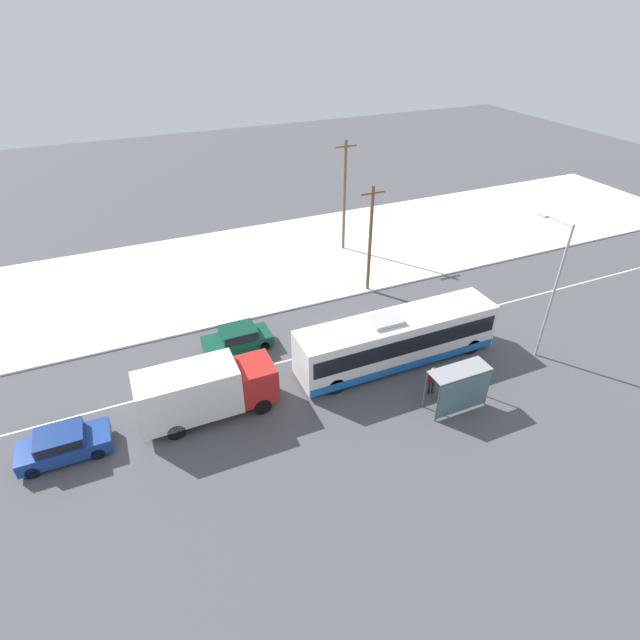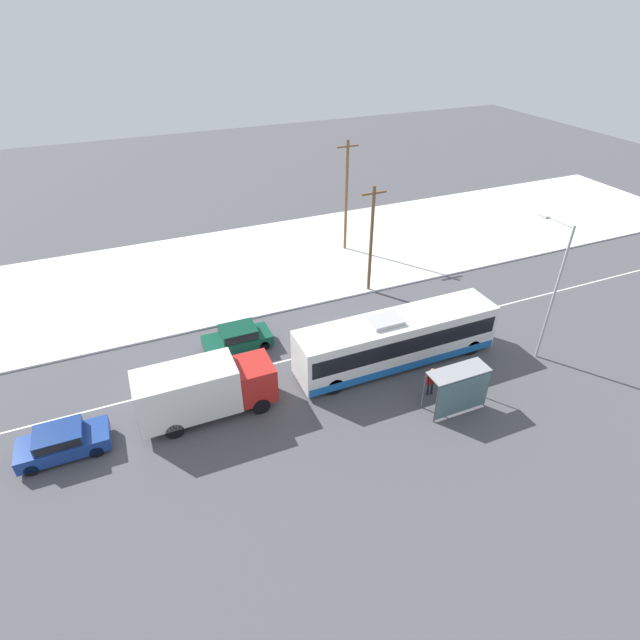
{
  "view_description": "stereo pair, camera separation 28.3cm",
  "coord_description": "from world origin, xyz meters",
  "px_view_note": "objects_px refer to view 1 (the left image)",
  "views": [
    {
      "loc": [
        -11.46,
        -22.18,
        18.29
      ],
      "look_at": [
        -1.23,
        1.29,
        1.4
      ],
      "focal_mm": 28.0,
      "sensor_mm": 36.0,
      "label": 1
    },
    {
      "loc": [
        -11.2,
        -22.29,
        18.29
      ],
      "look_at": [
        -1.23,
        1.29,
        1.4
      ],
      "focal_mm": 28.0,
      "sensor_mm": 36.0,
      "label": 2
    }
  ],
  "objects_px": {
    "streetlamp": "(552,276)",
    "sedan_car": "(238,338)",
    "parked_car_near_truck": "(63,443)",
    "bus_shelter": "(461,384)",
    "utility_pole_roadside": "(370,238)",
    "utility_pole_snowlot": "(344,195)",
    "city_bus": "(397,339)",
    "box_truck": "(204,390)",
    "pedestrian_at_stop": "(432,378)"
  },
  "relations": [
    {
      "from": "utility_pole_roadside",
      "to": "utility_pole_snowlot",
      "type": "bearing_deg",
      "value": 78.68
    },
    {
      "from": "parked_car_near_truck",
      "to": "utility_pole_snowlot",
      "type": "relative_size",
      "value": 0.45
    },
    {
      "from": "city_bus",
      "to": "streetlamp",
      "type": "xyz_separation_m",
      "value": [
        8.07,
        -2.45,
        3.58
      ]
    },
    {
      "from": "city_bus",
      "to": "pedestrian_at_stop",
      "type": "relative_size",
      "value": 6.91
    },
    {
      "from": "streetlamp",
      "to": "utility_pole_roadside",
      "type": "distance_m",
      "value": 12.0
    },
    {
      "from": "sedan_car",
      "to": "city_bus",
      "type": "bearing_deg",
      "value": 148.9
    },
    {
      "from": "city_bus",
      "to": "pedestrian_at_stop",
      "type": "xyz_separation_m",
      "value": [
        0.3,
        -3.22,
        -0.52
      ]
    },
    {
      "from": "bus_shelter",
      "to": "box_truck",
      "type": "bearing_deg",
      "value": 158.26
    },
    {
      "from": "utility_pole_snowlot",
      "to": "city_bus",
      "type": "bearing_deg",
      "value": -104.37
    },
    {
      "from": "parked_car_near_truck",
      "to": "sedan_car",
      "type": "bearing_deg",
      "value": 26.89
    },
    {
      "from": "streetlamp",
      "to": "sedan_car",
      "type": "bearing_deg",
      "value": 155.58
    },
    {
      "from": "bus_shelter",
      "to": "utility_pole_snowlot",
      "type": "relative_size",
      "value": 0.35
    },
    {
      "from": "city_bus",
      "to": "bus_shelter",
      "type": "distance_m",
      "value": 4.89
    },
    {
      "from": "box_truck",
      "to": "sedan_car",
      "type": "distance_m",
      "value": 5.83
    },
    {
      "from": "bus_shelter",
      "to": "streetlamp",
      "type": "relative_size",
      "value": 0.38
    },
    {
      "from": "sedan_car",
      "to": "utility_pole_roadside",
      "type": "height_order",
      "value": "utility_pole_roadside"
    },
    {
      "from": "city_bus",
      "to": "box_truck",
      "type": "xyz_separation_m",
      "value": [
        -11.15,
        -0.01,
        0.08
      ]
    },
    {
      "from": "streetlamp",
      "to": "parked_car_near_truck",
      "type": "bearing_deg",
      "value": 174.67
    },
    {
      "from": "utility_pole_roadside",
      "to": "bus_shelter",
      "type": "bearing_deg",
      "value": -96.98
    },
    {
      "from": "sedan_car",
      "to": "utility_pole_roadside",
      "type": "xyz_separation_m",
      "value": [
        10.6,
        3.2,
        3.29
      ]
    },
    {
      "from": "streetlamp",
      "to": "pedestrian_at_stop",
      "type": "bearing_deg",
      "value": -174.33
    },
    {
      "from": "pedestrian_at_stop",
      "to": "utility_pole_roadside",
      "type": "bearing_deg",
      "value": 79.16
    },
    {
      "from": "box_truck",
      "to": "utility_pole_snowlot",
      "type": "relative_size",
      "value": 0.76
    },
    {
      "from": "city_bus",
      "to": "utility_pole_snowlot",
      "type": "relative_size",
      "value": 1.33
    },
    {
      "from": "sedan_car",
      "to": "streetlamp",
      "type": "height_order",
      "value": "streetlamp"
    },
    {
      "from": "parked_car_near_truck",
      "to": "box_truck",
      "type": "bearing_deg",
      "value": 0.23
    },
    {
      "from": "pedestrian_at_stop",
      "to": "streetlamp",
      "type": "distance_m",
      "value": 8.82
    },
    {
      "from": "parked_car_near_truck",
      "to": "city_bus",
      "type": "bearing_deg",
      "value": 0.11
    },
    {
      "from": "utility_pole_roadside",
      "to": "parked_car_near_truck",
      "type": "bearing_deg",
      "value": -158.2
    },
    {
      "from": "utility_pole_snowlot",
      "to": "streetlamp",
      "type": "bearing_deg",
      "value": -76.49
    },
    {
      "from": "parked_car_near_truck",
      "to": "pedestrian_at_stop",
      "type": "height_order",
      "value": "pedestrian_at_stop"
    },
    {
      "from": "city_bus",
      "to": "parked_car_near_truck",
      "type": "relative_size",
      "value": 2.97
    },
    {
      "from": "parked_car_near_truck",
      "to": "bus_shelter",
      "type": "xyz_separation_m",
      "value": [
        18.75,
        -4.77,
        0.89
      ]
    },
    {
      "from": "parked_car_near_truck",
      "to": "utility_pole_snowlot",
      "type": "height_order",
      "value": "utility_pole_snowlot"
    },
    {
      "from": "sedan_car",
      "to": "utility_pole_snowlot",
      "type": "xyz_separation_m",
      "value": [
        11.99,
        10.16,
        3.9
      ]
    },
    {
      "from": "box_truck",
      "to": "utility_pole_snowlot",
      "type": "bearing_deg",
      "value": 45.13
    },
    {
      "from": "parked_car_near_truck",
      "to": "utility_pole_snowlot",
      "type": "bearing_deg",
      "value": 34.8
    },
    {
      "from": "city_bus",
      "to": "sedan_car",
      "type": "xyz_separation_m",
      "value": [
        -8.13,
        4.9,
        -0.79
      ]
    },
    {
      "from": "pedestrian_at_stop",
      "to": "utility_pole_snowlot",
      "type": "distance_m",
      "value": 18.98
    },
    {
      "from": "parked_car_near_truck",
      "to": "streetlamp",
      "type": "bearing_deg",
      "value": -5.33
    },
    {
      "from": "box_truck",
      "to": "sedan_car",
      "type": "bearing_deg",
      "value": 58.45
    },
    {
      "from": "city_bus",
      "to": "box_truck",
      "type": "distance_m",
      "value": 11.15
    },
    {
      "from": "streetlamp",
      "to": "utility_pole_snowlot",
      "type": "distance_m",
      "value": 18.02
    },
    {
      "from": "sedan_car",
      "to": "parked_car_near_truck",
      "type": "height_order",
      "value": "sedan_car"
    },
    {
      "from": "city_bus",
      "to": "utility_pole_snowlot",
      "type": "bearing_deg",
      "value": 75.63
    },
    {
      "from": "box_truck",
      "to": "sedan_car",
      "type": "xyz_separation_m",
      "value": [
        3.02,
        4.91,
        -0.87
      ]
    },
    {
      "from": "utility_pole_roadside",
      "to": "utility_pole_snowlot",
      "type": "distance_m",
      "value": 7.13
    },
    {
      "from": "parked_car_near_truck",
      "to": "utility_pole_snowlot",
      "type": "distance_m",
      "value": 26.75
    },
    {
      "from": "sedan_car",
      "to": "streetlamp",
      "type": "bearing_deg",
      "value": 155.58
    },
    {
      "from": "bus_shelter",
      "to": "streetlamp",
      "type": "xyz_separation_m",
      "value": [
        7.18,
        2.35,
        3.48
      ]
    }
  ]
}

